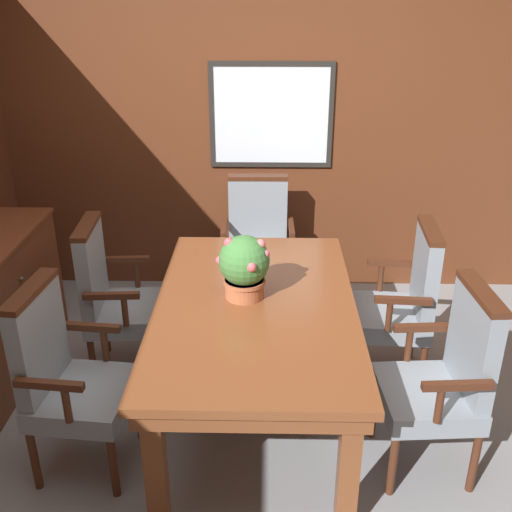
% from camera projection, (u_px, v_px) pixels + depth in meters
% --- Properties ---
extents(ground_plane, '(14.00, 14.00, 0.00)m').
position_uv_depth(ground_plane, '(246.00, 440.00, 3.23)').
color(ground_plane, gray).
extents(wall_back, '(7.20, 0.08, 2.45)m').
position_uv_depth(wall_back, '(255.00, 134.00, 4.45)').
color(wall_back, '#5B2D19').
rests_on(wall_back, ground_plane).
extents(dining_table, '(1.05, 1.75, 0.72)m').
position_uv_depth(dining_table, '(255.00, 318.00, 3.18)').
color(dining_table, brown).
rests_on(dining_table, ground_plane).
extents(chair_right_far, '(0.49, 0.54, 0.99)m').
position_uv_depth(chair_right_far, '(403.00, 299.00, 3.56)').
color(chair_right_far, '#472314').
rests_on(chair_right_far, ground_plane).
extents(chair_left_near, '(0.50, 0.55, 0.99)m').
position_uv_depth(chair_left_near, '(66.00, 374.00, 2.88)').
color(chair_left_near, '#472314').
rests_on(chair_left_near, ground_plane).
extents(chair_left_far, '(0.48, 0.54, 0.99)m').
position_uv_depth(chair_left_far, '(113.00, 295.00, 3.62)').
color(chair_left_far, '#472314').
rests_on(chair_left_far, ground_plane).
extents(chair_right_near, '(0.49, 0.54, 0.99)m').
position_uv_depth(chair_right_near, '(445.00, 376.00, 2.87)').
color(chair_right_near, '#472314').
rests_on(chair_right_near, ground_plane).
extents(chair_head_far, '(0.52, 0.46, 0.99)m').
position_uv_depth(chair_head_far, '(258.00, 241.00, 4.37)').
color(chair_head_far, '#472314').
rests_on(chair_head_far, ground_plane).
extents(potted_plant, '(0.28, 0.29, 0.34)m').
position_uv_depth(potted_plant, '(244.00, 266.00, 3.13)').
color(potted_plant, '#B2603D').
rests_on(potted_plant, dining_table).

